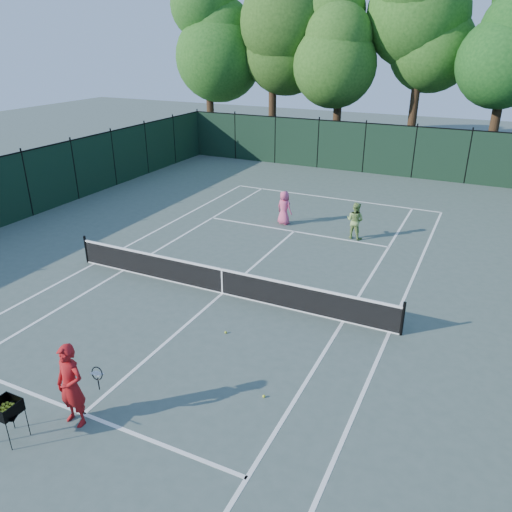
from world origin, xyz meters
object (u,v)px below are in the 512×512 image
at_px(player_pink, 284,208).
at_px(player_green, 355,221).
at_px(loose_ball_near_cart, 264,396).
at_px(coach, 71,386).
at_px(ball_hopper, 6,408).
at_px(loose_ball_midcourt, 226,332).

height_order(player_pink, player_green, player_green).
distance_m(player_green, loose_ball_near_cart, 10.96).
bearing_deg(player_pink, player_green, -169.55).
bearing_deg(coach, ball_hopper, -128.26).
xyz_separation_m(player_pink, player_green, (3.34, -0.34, 0.01)).
bearing_deg(coach, loose_ball_midcourt, 77.63).
xyz_separation_m(coach, player_green, (2.51, 13.41, -0.20)).
height_order(player_pink, loose_ball_midcourt, player_pink).
xyz_separation_m(ball_hopper, loose_ball_midcourt, (2.06, 5.53, -0.78)).
distance_m(player_pink, player_green, 3.36).
relative_size(loose_ball_near_cart, loose_ball_midcourt, 1.00).
height_order(coach, ball_hopper, coach).
bearing_deg(ball_hopper, loose_ball_midcourt, 44.93).
bearing_deg(player_green, player_pink, 6.46).
distance_m(coach, player_green, 13.65).
bearing_deg(player_pink, loose_ball_near_cart, 126.71).
relative_size(player_pink, player_green, 0.98).
height_order(player_green, ball_hopper, player_green).
bearing_deg(coach, loose_ball_near_cart, 39.28).
bearing_deg(loose_ball_midcourt, coach, -104.95).
height_order(ball_hopper, loose_ball_near_cart, ball_hopper).
distance_m(player_green, ball_hopper, 14.77).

